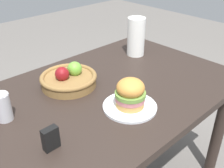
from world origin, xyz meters
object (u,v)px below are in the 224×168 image
Objects in this scene: soda_can at (3,107)px; paper_towel_roll at (136,37)px; napkin_holder at (51,139)px; plate at (130,107)px; fruit_basket at (69,79)px; sandwich at (130,93)px.

soda_can is 0.53× the size of paper_towel_roll.
paper_towel_roll reaches higher than napkin_holder.
soda_can is at bearing 145.72° from plate.
fruit_basket is 0.55m from paper_towel_roll.
fruit_basket is at bearing -176.23° from paper_towel_roll.
paper_towel_roll is 2.67× the size of napkin_holder.
paper_towel_roll is (0.55, 0.04, 0.08)m from fruit_basket.
sandwich reaches higher than napkin_holder.
fruit_basket is 3.22× the size of napkin_holder.
sandwich is 0.40m from napkin_holder.
napkin_holder is (-0.32, -0.34, 0.01)m from fruit_basket.
fruit_basket is (-0.08, 0.36, 0.03)m from plate.
plate is at bearing 0.00° from sandwich.
soda_can reaches higher than plate.
napkin_holder is at bearing -80.48° from soda_can.
napkin_holder is (-0.86, -0.37, -0.07)m from paper_towel_roll.
fruit_basket is 1.21× the size of paper_towel_roll.
soda_can is (-0.44, 0.30, -0.01)m from sandwich.
sandwich is (-0.00, 0.00, 0.07)m from plate.
fruit_basket reaches higher than plate.
fruit_basket is at bearing 8.24° from soda_can.
soda_can is 0.29m from napkin_holder.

